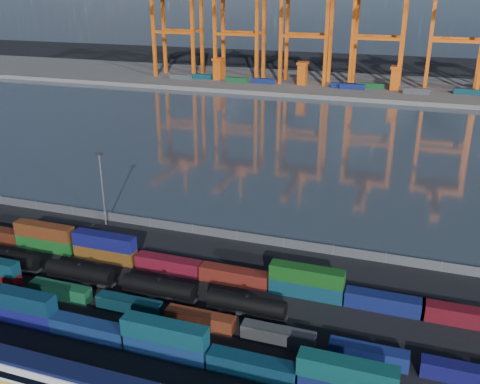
% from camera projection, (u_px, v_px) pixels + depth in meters
% --- Properties ---
extents(ground, '(700.00, 700.00, 0.00)m').
position_uv_depth(ground, '(180.00, 314.00, 86.21)').
color(ground, black).
rests_on(ground, ground).
extents(harbor_water, '(700.00, 700.00, 0.00)m').
position_uv_depth(harbor_water, '(312.00, 142.00, 178.69)').
color(harbor_water, '#313C47').
rests_on(harbor_water, ground).
extents(far_quay, '(700.00, 70.00, 2.00)m').
position_uv_depth(far_quay, '(355.00, 86.00, 270.81)').
color(far_quay, '#514F4C').
rests_on(far_quay, ground).
extents(container_row_south, '(141.18, 2.59, 5.52)m').
position_uv_depth(container_row_south, '(106.00, 329.00, 78.73)').
color(container_row_south, '#45484B').
rests_on(container_row_south, ground).
extents(container_row_mid, '(127.73, 2.26, 4.81)m').
position_uv_depth(container_row_mid, '(143.00, 307.00, 85.57)').
color(container_row_mid, '#141053').
rests_on(container_row_mid, ground).
extents(container_row_north, '(128.62, 2.57, 5.47)m').
position_uv_depth(container_row_north, '(137.00, 256.00, 100.21)').
color(container_row_north, '#0F164C').
rests_on(container_row_north, ground).
extents(tanker_string, '(90.78, 2.85, 4.08)m').
position_uv_depth(tanker_string, '(43.00, 266.00, 96.70)').
color(tanker_string, black).
rests_on(tanker_string, ground).
extents(waterfront_fence, '(160.12, 0.12, 2.20)m').
position_uv_depth(waterfront_fence, '(237.00, 236.00, 110.50)').
color(waterfront_fence, '#595B5E').
rests_on(waterfront_fence, ground).
extents(yard_light_mast, '(1.60, 0.40, 16.60)m').
position_uv_depth(yard_light_mast, '(102.00, 185.00, 114.73)').
color(yard_light_mast, slate).
rests_on(yard_light_mast, ground).
extents(gantry_cranes, '(200.66, 49.27, 66.72)m').
position_uv_depth(gantry_cranes, '(343.00, 3.00, 252.51)').
color(gantry_cranes, '#EC5B10').
rests_on(gantry_cranes, ground).
extents(quay_containers, '(172.58, 10.99, 2.60)m').
position_uv_depth(quay_containers, '(328.00, 85.00, 260.47)').
color(quay_containers, navy).
rests_on(quay_containers, far_quay).
extents(straddle_carriers, '(140.00, 7.00, 11.10)m').
position_uv_depth(straddle_carriers, '(348.00, 75.00, 260.26)').
color(straddle_carriers, '#EC5B10').
rests_on(straddle_carriers, far_quay).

